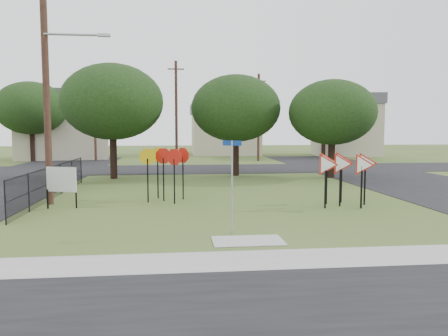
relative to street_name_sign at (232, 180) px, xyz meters
The scene contains 23 objects.
ground 2.24m from the street_name_sign, 77.19° to the left, with size 140.00×140.00×0.00m, color #3C5520.
sidewalk 3.17m from the street_name_sign, 82.80° to the right, with size 30.00×1.60×0.02m, color #989A91.
planting_strip 4.24m from the street_name_sign, 85.00° to the right, with size 30.00×0.80×0.02m, color #3C5520.
street_right 16.95m from the street_name_sign, 42.98° to the left, with size 8.00×50.00×0.02m, color black.
street_far 21.56m from the street_name_sign, 89.09° to the left, with size 60.00×8.00×0.02m, color black.
curb_pad 1.88m from the street_name_sign, 69.24° to the right, with size 2.00×1.20×0.02m, color #989A91.
street_name_sign is the anchor object (origin of this frame).
stop_sign_cluster 6.71m from the street_name_sign, 108.69° to the left, with size 2.16×2.05×2.35m.
yield_sign_cluster 6.77m from the street_name_sign, 40.11° to the left, with size 2.85×2.02×2.24m.
info_board 7.98m from the street_name_sign, 141.30° to the left, with size 1.26×0.49×1.66m.
utility_pole_main 9.81m from the street_name_sign, 138.99° to the left, with size 3.55×0.33×10.00m.
far_pole_a 25.73m from the street_name_sign, 93.72° to the left, with size 1.40×0.24×9.00m.
far_pole_b 30.30m from the street_name_sign, 77.87° to the left, with size 1.40×0.24×8.50m.
far_pole_c 33.08m from the street_name_sign, 107.05° to the left, with size 1.40×0.24×9.00m.
fence_run 10.65m from the street_name_sign, 133.13° to the left, with size 0.05×11.55×1.50m.
house_left 38.09m from the street_name_sign, 111.04° to the left, with size 10.58×8.88×7.20m.
house_mid 41.75m from the street_name_sign, 84.03° to the left, with size 8.40×8.40×6.20m.
house_right 41.79m from the street_name_sign, 63.94° to the left, with size 8.30×8.30×7.20m.
tree_near_left 16.81m from the street_name_sign, 110.06° to the left, with size 6.40×6.40×7.27m.
tree_near_mid 16.92m from the street_name_sign, 81.92° to the left, with size 6.00×6.00×6.80m.
tree_near_right 16.93m from the street_name_sign, 60.09° to the left, with size 5.60×5.60×6.33m.
tree_far_left 35.36m from the street_name_sign, 116.43° to the left, with size 6.80×6.80×7.73m.
tree_far_right 36.56m from the street_name_sign, 66.82° to the left, with size 6.00×6.00×6.80m.
Camera 1 is at (-1.97, -14.34, 3.16)m, focal length 35.00 mm.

